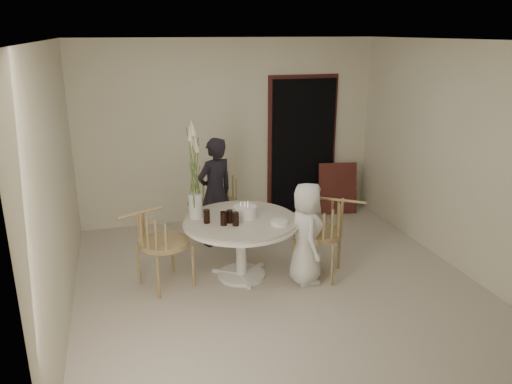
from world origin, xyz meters
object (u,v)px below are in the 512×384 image
object	(u,v)px
chair_left	(153,237)
flower_vase	(195,178)
table	(241,228)
girl	(215,192)
chair_far	(220,194)
birthday_cake	(245,212)
chair_right	(330,226)
boy	(306,233)

from	to	relation	value
chair_left	flower_vase	bearing A→B (deg)	-91.99
table	girl	world-z (taller)	girl
chair_far	birthday_cake	distance (m)	1.33
chair_left	flower_vase	world-z (taller)	flower_vase
chair_far	flower_vase	bearing A→B (deg)	-94.02
chair_right	chair_far	bearing A→B (deg)	-114.91
chair_left	girl	size ratio (longest dim) A/B	0.66
table	boy	bearing A→B (deg)	-24.70
girl	birthday_cake	bearing A→B (deg)	73.97
chair_left	boy	xyz separation A→B (m)	(1.69, -0.29, -0.03)
birthday_cake	flower_vase	distance (m)	0.70
chair_far	chair_right	bearing A→B (deg)	-39.41
girl	flower_vase	xyz separation A→B (m)	(-0.40, -0.84, 0.47)
boy	birthday_cake	xyz separation A→B (m)	(-0.62, 0.36, 0.20)
boy	flower_vase	world-z (taller)	flower_vase
chair_far	girl	bearing A→B (deg)	-91.84
girl	birthday_cake	distance (m)	1.00
birthday_cake	chair_far	bearing A→B (deg)	90.69
chair_far	girl	xyz separation A→B (m)	(-0.13, -0.33, 0.14)
birthday_cake	flower_vase	world-z (taller)	flower_vase
table	boy	distance (m)	0.75
table	girl	distance (m)	1.04
table	girl	bearing A→B (deg)	94.93
chair_right	flower_vase	xyz separation A→B (m)	(-1.48, 0.45, 0.57)
table	chair_far	size ratio (longest dim) A/B	1.43
table	chair_far	bearing A→B (deg)	88.10
chair_far	boy	xyz separation A→B (m)	(0.64, -1.68, -0.00)
birthday_cake	table	bearing A→B (deg)	-141.15
table	birthday_cake	distance (m)	0.20
chair_left	boy	world-z (taller)	boy
chair_left	flower_vase	size ratio (longest dim) A/B	0.84
table	chair_right	world-z (taller)	chair_right
boy	chair_right	bearing A→B (deg)	-72.97
chair_right	flower_vase	distance (m)	1.65
chair_right	boy	bearing A→B (deg)	-46.43
chair_left	girl	xyz separation A→B (m)	(0.92, 1.05, 0.11)
table	chair_left	bearing A→B (deg)	-178.82
table	flower_vase	bearing A→B (deg)	158.92
chair_right	boy	world-z (taller)	boy
table	flower_vase	distance (m)	0.79
table	chair_right	bearing A→B (deg)	-15.05
chair_far	birthday_cake	bearing A→B (deg)	-68.93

